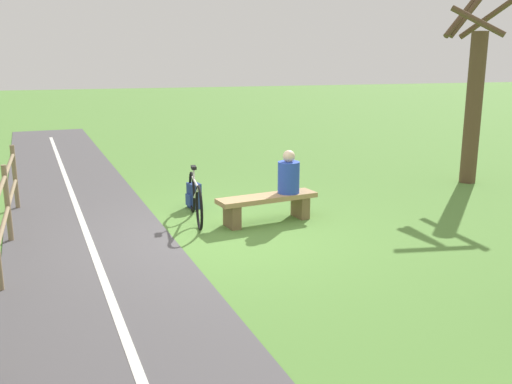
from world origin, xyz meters
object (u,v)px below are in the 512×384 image
Objects in this scene: backpack at (194,196)px; tree_mid_field at (474,94)px; person_seated at (289,175)px; bench at (267,204)px; bicycle at (195,198)px.

tree_mid_field reaches higher than backpack.
tree_mid_field is (-4.75, -1.60, 1.15)m from person_seated.
person_seated reaches higher than bench.
tree_mid_field reaches higher than bench.
backpack is (1.40, -1.18, -0.54)m from person_seated.
bench is 3.85× the size of backpack.
tree_mid_field reaches higher than person_seated.
tree_mid_field is at bearing -176.08° from backpack.
bench is 0.97× the size of bicycle.
bench is at bearing 128.66° from backpack.
tree_mid_field is (-5.15, -1.68, 1.60)m from bench.
bicycle reaches higher than backpack.
tree_mid_field is at bearing -171.69° from person_seated.
bicycle is at bearing -24.10° from person_seated.
person_seated is (-0.40, -0.07, 0.45)m from bench.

